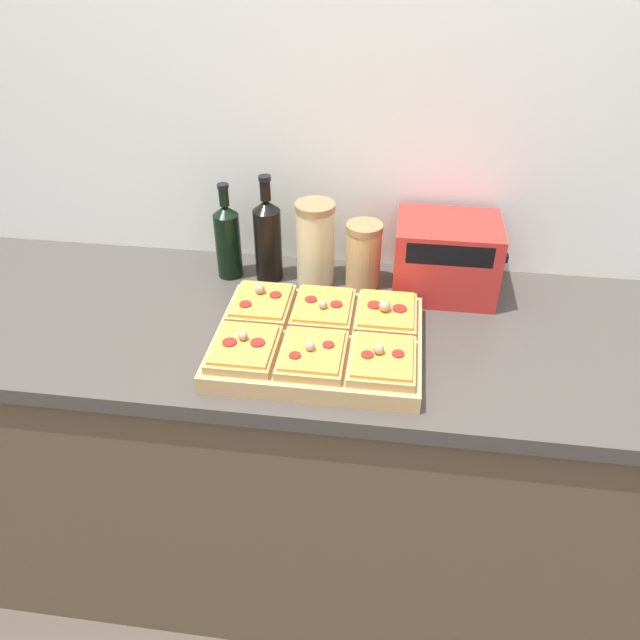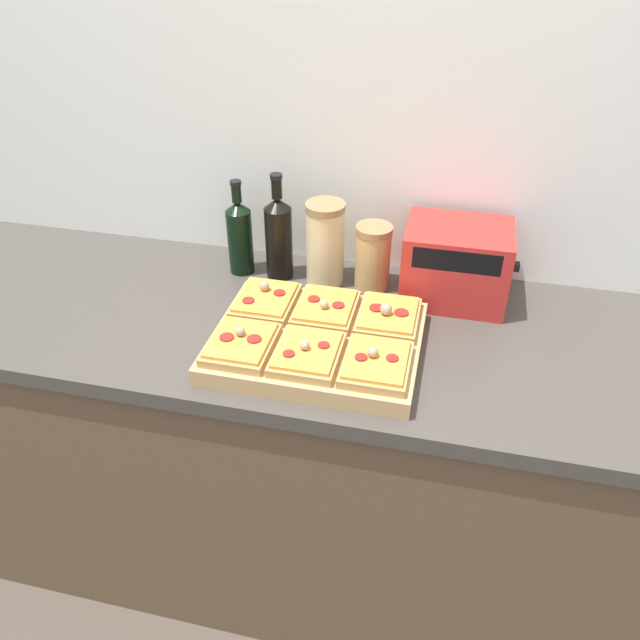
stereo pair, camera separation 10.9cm
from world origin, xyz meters
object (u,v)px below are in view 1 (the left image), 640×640
at_px(wine_bottle, 268,238).
at_px(grain_jar_tall, 315,243).
at_px(grain_jar_short, 363,255).
at_px(olive_oil_bottle, 228,239).
at_px(toaster_oven, 446,257).
at_px(cutting_board, 318,342).

xyz_separation_m(wine_bottle, grain_jar_tall, (0.13, 0.00, -0.01)).
bearing_deg(grain_jar_short, wine_bottle, -180.00).
xyz_separation_m(olive_oil_bottle, toaster_oven, (0.58, -0.00, -0.01)).
height_order(grain_jar_tall, toaster_oven, grain_jar_tall).
height_order(olive_oil_bottle, grain_jar_short, olive_oil_bottle).
height_order(wine_bottle, grain_jar_short, wine_bottle).
height_order(cutting_board, olive_oil_bottle, olive_oil_bottle).
bearing_deg(grain_jar_tall, toaster_oven, -0.76).
bearing_deg(toaster_oven, wine_bottle, 179.45).
height_order(olive_oil_bottle, wine_bottle, wine_bottle).
height_order(olive_oil_bottle, grain_jar_tall, olive_oil_bottle).
bearing_deg(wine_bottle, grain_jar_short, 0.00).
xyz_separation_m(wine_bottle, grain_jar_short, (0.25, 0.00, -0.03)).
relative_size(cutting_board, olive_oil_bottle, 1.77).
height_order(wine_bottle, toaster_oven, wine_bottle).
distance_m(olive_oil_bottle, grain_jar_tall, 0.24).
distance_m(olive_oil_bottle, wine_bottle, 0.11).
relative_size(olive_oil_bottle, wine_bottle, 0.91).
height_order(cutting_board, grain_jar_short, grain_jar_short).
height_order(olive_oil_bottle, toaster_oven, olive_oil_bottle).
bearing_deg(cutting_board, grain_jar_short, 75.80).
distance_m(cutting_board, wine_bottle, 0.37).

